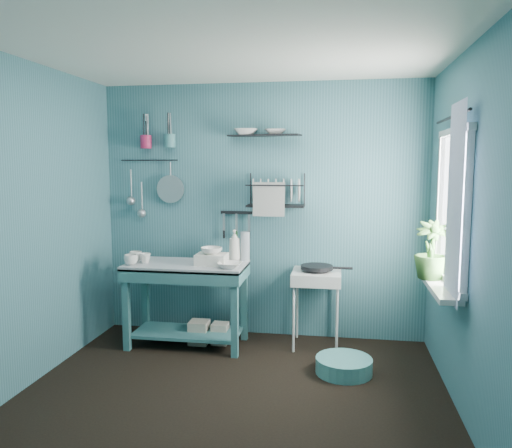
% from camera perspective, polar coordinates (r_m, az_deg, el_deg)
% --- Properties ---
extents(floor, '(3.20, 3.20, 0.00)m').
position_cam_1_polar(floor, '(3.85, -2.98, -19.57)').
color(floor, black).
rests_on(floor, ground).
extents(ceiling, '(3.20, 3.20, 0.00)m').
position_cam_1_polar(ceiling, '(3.54, -3.24, 19.68)').
color(ceiling, silver).
rests_on(ceiling, ground).
extents(wall_back, '(3.20, 0.00, 3.20)m').
position_cam_1_polar(wall_back, '(4.95, 0.66, 1.47)').
color(wall_back, '#376770').
rests_on(wall_back, ground).
extents(wall_front, '(3.20, 0.00, 3.20)m').
position_cam_1_polar(wall_front, '(2.07, -12.20, -6.26)').
color(wall_front, '#376770').
rests_on(wall_front, ground).
extents(wall_left, '(0.00, 3.00, 3.00)m').
position_cam_1_polar(wall_left, '(4.13, -25.31, -0.25)').
color(wall_left, '#376770').
rests_on(wall_left, ground).
extents(wall_right, '(0.00, 3.00, 3.00)m').
position_cam_1_polar(wall_right, '(3.51, 23.37, -1.32)').
color(wall_right, '#376770').
rests_on(wall_right, ground).
extents(work_counter, '(1.14, 0.60, 0.79)m').
position_cam_1_polar(work_counter, '(4.82, -7.88, -9.07)').
color(work_counter, '#346A6D').
rests_on(work_counter, floor).
extents(mug_left, '(0.12, 0.12, 0.10)m').
position_cam_1_polar(mug_left, '(4.74, -14.11, -3.98)').
color(mug_left, silver).
rests_on(mug_left, work_counter).
extents(mug_mid, '(0.14, 0.14, 0.09)m').
position_cam_1_polar(mug_mid, '(4.79, -12.53, -3.84)').
color(mug_mid, silver).
rests_on(mug_mid, work_counter).
extents(mug_right, '(0.17, 0.17, 0.10)m').
position_cam_1_polar(mug_right, '(4.89, -13.58, -3.63)').
color(mug_right, silver).
rests_on(mug_right, work_counter).
extents(wash_tub, '(0.28, 0.22, 0.10)m').
position_cam_1_polar(wash_tub, '(4.64, -5.09, -4.03)').
color(wash_tub, silver).
rests_on(wash_tub, work_counter).
extents(tub_bowl, '(0.20, 0.19, 0.06)m').
position_cam_1_polar(tub_bowl, '(4.62, -5.10, -3.05)').
color(tub_bowl, silver).
rests_on(tub_bowl, wash_tub).
extents(soap_bottle, '(0.12, 0.12, 0.30)m').
position_cam_1_polar(soap_bottle, '(4.79, -2.47, -2.44)').
color(soap_bottle, silver).
rests_on(soap_bottle, work_counter).
extents(water_bottle, '(0.09, 0.09, 0.28)m').
position_cam_1_polar(water_bottle, '(4.79, -1.25, -2.55)').
color(water_bottle, '#A2ACB5').
rests_on(water_bottle, work_counter).
extents(counter_bowl, '(0.22, 0.22, 0.05)m').
position_cam_1_polar(counter_bowl, '(4.47, -3.01, -4.72)').
color(counter_bowl, silver).
rests_on(counter_bowl, work_counter).
extents(hotplate_stand, '(0.49, 0.49, 0.72)m').
position_cam_1_polar(hotplate_stand, '(4.80, 6.89, -9.58)').
color(hotplate_stand, silver).
rests_on(hotplate_stand, floor).
extents(frying_pan, '(0.30, 0.30, 0.03)m').
position_cam_1_polar(frying_pan, '(4.70, 6.96, -4.92)').
color(frying_pan, black).
rests_on(frying_pan, hotplate_stand).
extents(knife_strip, '(0.32, 0.03, 0.03)m').
position_cam_1_polar(knife_strip, '(4.96, -2.24, 1.31)').
color(knife_strip, black).
rests_on(knife_strip, wall_back).
extents(dish_rack, '(0.58, 0.31, 0.32)m').
position_cam_1_polar(dish_rack, '(4.78, 2.29, 3.89)').
color(dish_rack, black).
rests_on(dish_rack, wall_back).
extents(upper_shelf, '(0.72, 0.28, 0.02)m').
position_cam_1_polar(upper_shelf, '(4.83, 0.96, 10.09)').
color(upper_shelf, black).
rests_on(upper_shelf, wall_back).
extents(shelf_bowl_left, '(0.26, 0.26, 0.06)m').
position_cam_1_polar(shelf_bowl_left, '(4.86, -1.19, 10.77)').
color(shelf_bowl_left, silver).
rests_on(shelf_bowl_left, upper_shelf).
extents(shelf_bowl_right, '(0.23, 0.23, 0.05)m').
position_cam_1_polar(shelf_bowl_right, '(4.82, 2.20, 10.47)').
color(shelf_bowl_right, silver).
rests_on(shelf_bowl_right, upper_shelf).
extents(utensil_cup_magenta, '(0.11, 0.11, 0.13)m').
position_cam_1_polar(utensil_cup_magenta, '(5.16, -12.47, 9.16)').
color(utensil_cup_magenta, '#B1204C').
rests_on(utensil_cup_magenta, wall_back).
extents(utensil_cup_teal, '(0.11, 0.11, 0.13)m').
position_cam_1_polar(utensil_cup_teal, '(5.07, -9.82, 9.34)').
color(utensil_cup_teal, teal).
rests_on(utensil_cup_teal, wall_back).
extents(colander, '(0.28, 0.03, 0.28)m').
position_cam_1_polar(colander, '(5.11, -9.75, 3.96)').
color(colander, '#A7ABAF').
rests_on(colander, wall_back).
extents(ladle_outer, '(0.01, 0.01, 0.30)m').
position_cam_1_polar(ladle_outer, '(5.27, -14.08, 4.45)').
color(ladle_outer, '#A7ABAF').
rests_on(ladle_outer, wall_back).
extents(ladle_inner, '(0.01, 0.01, 0.30)m').
position_cam_1_polar(ladle_inner, '(5.23, -12.92, 3.06)').
color(ladle_inner, '#A7ABAF').
rests_on(ladle_inner, wall_back).
extents(hook_rail, '(0.60, 0.01, 0.01)m').
position_cam_1_polar(hook_rail, '(5.20, -12.10, 7.14)').
color(hook_rail, black).
rests_on(hook_rail, wall_back).
extents(window_glass, '(0.00, 1.10, 1.10)m').
position_cam_1_polar(window_glass, '(3.92, 21.69, 1.78)').
color(window_glass, white).
rests_on(window_glass, wall_right).
extents(windowsill, '(0.16, 0.95, 0.04)m').
position_cam_1_polar(windowsill, '(4.00, 20.12, -6.65)').
color(windowsill, silver).
rests_on(windowsill, wall_right).
extents(curtain, '(0.00, 1.35, 1.35)m').
position_cam_1_polar(curtain, '(3.61, 21.72, 2.18)').
color(curtain, silver).
rests_on(curtain, wall_right).
extents(curtain_rod, '(0.02, 1.05, 0.02)m').
position_cam_1_polar(curtain_rod, '(3.91, 21.46, 11.31)').
color(curtain_rod, black).
rests_on(curtain_rod, wall_right).
extents(potted_plant, '(0.26, 0.26, 0.45)m').
position_cam_1_polar(potted_plant, '(4.08, 19.39, -2.83)').
color(potted_plant, '#305A24').
rests_on(potted_plant, windowsill).
extents(storage_tin_large, '(0.18, 0.18, 0.22)m').
position_cam_1_polar(storage_tin_large, '(4.93, -6.52, -12.19)').
color(storage_tin_large, tan).
rests_on(storage_tin_large, floor).
extents(storage_tin_small, '(0.15, 0.15, 0.20)m').
position_cam_1_polar(storage_tin_small, '(4.91, -4.12, -12.35)').
color(storage_tin_small, tan).
rests_on(storage_tin_small, floor).
extents(floor_basin, '(0.46, 0.46, 0.13)m').
position_cam_1_polar(floor_basin, '(4.33, 10.01, -15.65)').
color(floor_basin, teal).
rests_on(floor_basin, floor).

